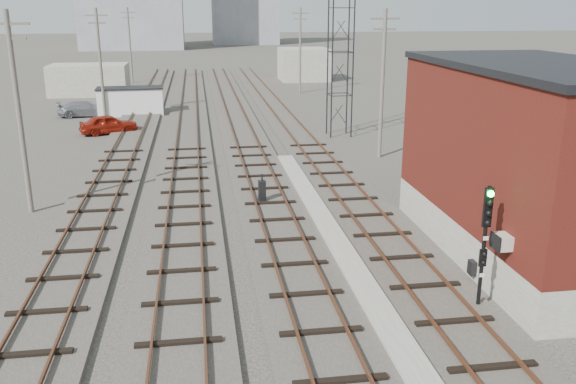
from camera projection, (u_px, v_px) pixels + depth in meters
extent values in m
plane|color=#282621|center=(239.00, 92.00, 67.74)|extent=(320.00, 320.00, 0.00)
cube|color=#332D28|center=(290.00, 125.00, 48.20)|extent=(3.20, 90.00, 0.20)
cube|color=#4C2816|center=(281.00, 122.00, 48.03)|extent=(0.07, 90.00, 0.12)
cube|color=#4C2816|center=(299.00, 122.00, 48.24)|extent=(0.07, 90.00, 0.12)
cube|color=#332D28|center=(240.00, 126.00, 47.64)|extent=(3.20, 90.00, 0.20)
cube|color=#4C2816|center=(230.00, 124.00, 47.47)|extent=(0.07, 90.00, 0.12)
cube|color=#4C2816|center=(249.00, 123.00, 47.67)|extent=(0.07, 90.00, 0.12)
cube|color=#332D28|center=(188.00, 128.00, 47.07)|extent=(3.20, 90.00, 0.20)
cube|color=#4C2816|center=(178.00, 125.00, 46.90)|extent=(0.07, 90.00, 0.12)
cube|color=#4C2816|center=(197.00, 125.00, 47.10)|extent=(0.07, 90.00, 0.12)
cube|color=#332D28|center=(135.00, 129.00, 46.50)|extent=(3.20, 90.00, 0.20)
cube|color=#4C2816|center=(125.00, 127.00, 46.33)|extent=(0.07, 90.00, 0.12)
cube|color=#4C2816|center=(144.00, 126.00, 46.54)|extent=(0.07, 90.00, 0.12)
cube|color=gray|center=(335.00, 241.00, 24.26)|extent=(0.90, 28.00, 0.26)
cube|color=gray|center=(527.00, 235.00, 23.18)|extent=(6.00, 12.00, 1.50)
cube|color=#551C14|center=(538.00, 145.00, 22.16)|extent=(6.00, 12.00, 5.50)
cube|color=black|center=(548.00, 66.00, 21.33)|extent=(6.20, 12.20, 0.25)
cube|color=beige|center=(502.00, 242.00, 18.50)|extent=(0.45, 0.62, 0.45)
cube|color=black|center=(472.00, 268.00, 20.92)|extent=(0.20, 0.35, 0.50)
cylinder|color=black|center=(333.00, 31.00, 41.87)|extent=(0.10, 0.10, 15.00)
cylinder|color=black|center=(354.00, 30.00, 42.08)|extent=(0.10, 0.10, 15.00)
cylinder|color=black|center=(328.00, 30.00, 43.28)|extent=(0.10, 0.10, 15.00)
cylinder|color=black|center=(349.00, 30.00, 43.50)|extent=(0.10, 0.10, 15.00)
cylinder|color=#595147|center=(19.00, 115.00, 26.82)|extent=(0.24, 0.24, 9.00)
cube|color=#595147|center=(7.00, 24.00, 25.68)|extent=(1.80, 0.12, 0.12)
cube|color=#595147|center=(9.00, 38.00, 25.86)|extent=(1.40, 0.12, 0.12)
cylinder|color=#595147|center=(101.00, 64.00, 50.47)|extent=(0.24, 0.24, 9.00)
cube|color=#595147|center=(96.00, 15.00, 49.33)|extent=(1.80, 0.12, 0.12)
cube|color=#595147|center=(97.00, 23.00, 49.50)|extent=(1.40, 0.12, 0.12)
cylinder|color=#595147|center=(130.00, 46.00, 74.11)|extent=(0.24, 0.24, 9.00)
cube|color=#595147|center=(128.00, 12.00, 72.97)|extent=(1.80, 0.12, 0.12)
cube|color=#595147|center=(128.00, 18.00, 73.15)|extent=(1.40, 0.12, 0.12)
cylinder|color=#595147|center=(382.00, 85.00, 37.08)|extent=(0.24, 0.24, 9.00)
cube|color=#595147|center=(385.00, 19.00, 35.94)|extent=(1.80, 0.12, 0.12)
cube|color=#595147|center=(385.00, 29.00, 36.11)|extent=(1.40, 0.12, 0.12)
cylinder|color=#595147|center=(300.00, 51.00, 65.45)|extent=(0.24, 0.24, 9.00)
cube|color=#595147|center=(300.00, 13.00, 64.31)|extent=(1.80, 0.12, 0.12)
cube|color=#595147|center=(300.00, 19.00, 64.49)|extent=(1.40, 0.12, 0.12)
cube|color=gray|center=(89.00, 80.00, 65.01)|extent=(8.00, 5.00, 3.20)
cube|color=gray|center=(304.00, 64.00, 77.89)|extent=(6.00, 6.00, 4.00)
cube|color=gray|center=(477.00, 308.00, 19.06)|extent=(0.40, 0.40, 0.10)
cylinder|color=black|center=(483.00, 250.00, 18.49)|extent=(0.12, 0.12, 4.04)
cube|color=black|center=(488.00, 207.00, 18.07)|extent=(0.26, 0.10, 1.21)
sphere|color=#0CE533|center=(491.00, 194.00, 17.85)|extent=(0.20, 0.20, 0.20)
sphere|color=black|center=(490.00, 204.00, 17.94)|extent=(0.20, 0.20, 0.20)
sphere|color=black|center=(489.00, 213.00, 18.03)|extent=(0.20, 0.20, 0.20)
sphere|color=black|center=(488.00, 223.00, 18.12)|extent=(0.20, 0.20, 0.20)
cube|color=black|center=(483.00, 258.00, 18.54)|extent=(0.22, 0.09, 0.56)
cube|color=white|center=(486.00, 238.00, 18.29)|extent=(0.16, 0.02, 0.12)
cube|color=white|center=(482.00, 275.00, 18.65)|extent=(0.16, 0.02, 0.12)
cube|color=black|center=(262.00, 192.00, 29.00)|extent=(0.36, 0.36, 1.08)
cylinder|color=black|center=(262.00, 177.00, 28.79)|extent=(0.09, 0.09, 0.33)
cube|color=silver|center=(131.00, 102.00, 53.06)|extent=(5.59, 2.54, 2.29)
cube|color=black|center=(130.00, 88.00, 52.72)|extent=(5.79, 2.73, 0.11)
imported|color=maroon|center=(109.00, 124.00, 45.25)|extent=(4.50, 2.93, 1.43)
imported|color=#9D9EA4|center=(124.00, 101.00, 55.62)|extent=(4.97, 2.97, 1.55)
imported|color=slate|center=(85.00, 109.00, 52.35)|extent=(4.73, 2.46, 1.31)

